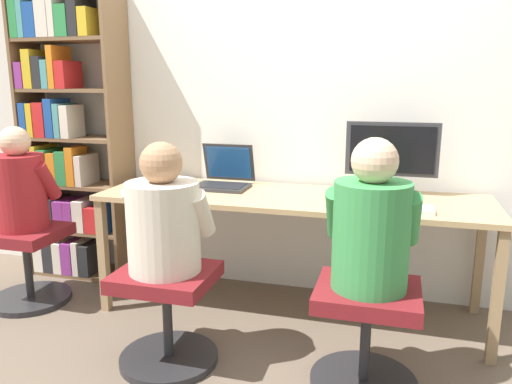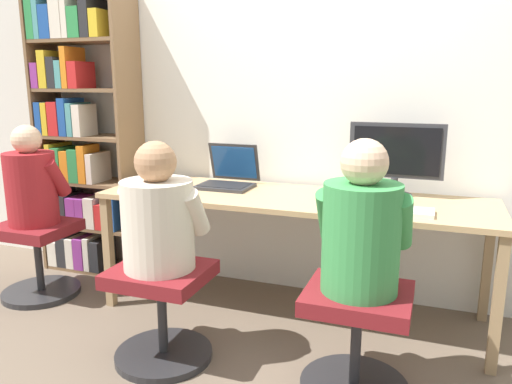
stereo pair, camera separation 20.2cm
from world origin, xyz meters
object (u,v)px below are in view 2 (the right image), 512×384
office_chair_right (162,307)px  person_at_laptop (158,216)px  keyboard (389,210)px  office_chair_left (356,334)px  office_chair_side (38,254)px  person_near_shelf (31,182)px  person_at_monitor (362,228)px  bookshelf (79,140)px  laptop (228,178)px  desktop_monitor (396,158)px

office_chair_right → person_at_laptop: bearing=90.0°
person_at_laptop → keyboard: bearing=27.5°
office_chair_left → office_chair_side: size_ratio=1.00×
keyboard → office_chair_side: (-2.18, -0.14, -0.46)m
person_at_laptop → person_near_shelf: bearing=161.0°
keyboard → person_at_monitor: bearing=-98.2°
keyboard → person_at_monitor: size_ratio=0.66×
keyboard → person_near_shelf: bearing=-176.5°
bookshelf → person_near_shelf: size_ratio=3.15×
bookshelf → office_chair_side: bookshelf is taller
office_chair_left → person_at_laptop: person_at_laptop is taller
laptop → desktop_monitor: bearing=4.3°
bookshelf → person_at_monitor: bearing=-21.4°
office_chair_left → person_at_monitor: bearing=90.0°
office_chair_right → office_chair_side: size_ratio=1.00×
laptop → bookshelf: (-1.18, 0.06, 0.19)m
keyboard → person_near_shelf: 2.19m
person_at_laptop → bookshelf: 1.49m
desktop_monitor → laptop: desktop_monitor is taller
desktop_monitor → person_at_laptop: bearing=-138.1°
desktop_monitor → office_chair_right: 1.52m
laptop → office_chair_right: (-0.00, -0.84, -0.51)m
laptop → office_chair_side: 1.34m
office_chair_side → office_chair_left: bearing=-9.2°
keyboard → person_at_laptop: 1.16m
office_chair_right → person_at_monitor: (0.96, 0.06, 0.49)m
bookshelf → office_chair_side: size_ratio=4.03×
keyboard → person_at_laptop: size_ratio=0.71×
person_at_monitor → person_near_shelf: 2.14m
desktop_monitor → keyboard: (0.01, -0.38, -0.21)m
desktop_monitor → person_at_laptop: 1.38m
person_at_monitor → bookshelf: (-2.13, 0.84, 0.20)m
office_chair_side → desktop_monitor: bearing=13.3°
desktop_monitor → laptop: 1.03m
office_chair_left → office_chair_right: same height
person_at_monitor → office_chair_side: 2.20m
office_chair_left → person_at_laptop: (-0.96, -0.05, 0.47)m
office_chair_right → person_at_monitor: person_at_monitor is taller
keyboard → person_at_laptop: (-1.02, -0.53, 0.01)m
office_chair_left → person_at_laptop: 1.07m
bookshelf → office_chair_side: bearing=-88.4°
office_chair_right → person_near_shelf: size_ratio=0.78×
laptop → office_chair_left: 1.33m
desktop_monitor → person_near_shelf: 2.24m
office_chair_side → person_near_shelf: person_near_shelf is taller
keyboard → person_near_shelf: (-2.18, -0.13, 0.02)m
person_at_monitor → office_chair_side: person_at_monitor is taller
office_chair_left → office_chair_side: 2.14m
bookshelf → office_chair_side: (0.01, -0.50, -0.69)m
laptop → office_chair_side: (-1.16, -0.44, -0.51)m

